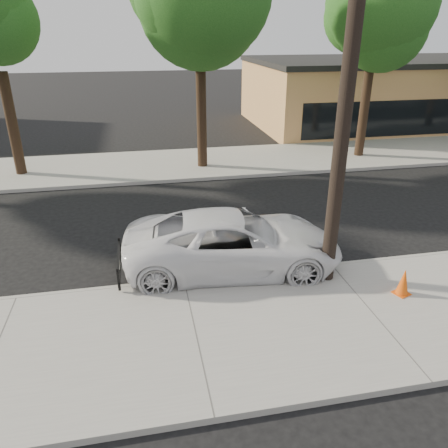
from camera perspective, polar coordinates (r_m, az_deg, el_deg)
The scene contains 10 objects.
ground at distance 13.13m, azimuth -6.27°, elevation -3.06°, with size 120.00×120.00×0.00m, color black.
near_sidewalk at distance 9.48m, azimuth -3.68°, elevation -14.44°, with size 90.00×4.40×0.15m, color gray.
far_sidewalk at distance 21.02m, azimuth -8.55°, elevation 7.62°, with size 90.00×5.00×0.15m, color gray.
curb_near at distance 11.27m, azimuth -5.24°, elevation -7.54°, with size 90.00×0.12×0.16m, color #9E9B93.
building_main at distance 32.64m, azimuth 20.73°, elevation 15.73°, with size 18.00×10.00×4.00m, color tan.
utility_pole at distance 10.09m, azimuth 15.72°, elevation 16.02°, with size 1.40×0.34×9.00m.
tree_c at distance 19.56m, azimuth -2.49°, elevation 26.91°, with size 4.96×4.80×9.55m.
tree_d at distance 22.52m, azimuth 19.89°, elevation 23.90°, with size 4.50×4.35×8.75m.
police_cruiser at distance 11.60m, azimuth 1.20°, elevation -2.36°, with size 2.64×5.73×1.59m, color white.
traffic_cone at distance 11.30m, azimuth 22.39°, elevation -7.02°, with size 0.44×0.44×0.67m.
Camera 1 is at (-0.87, -11.65, 5.99)m, focal length 35.00 mm.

